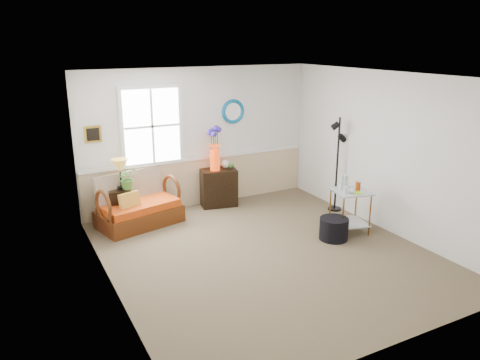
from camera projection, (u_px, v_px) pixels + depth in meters
name	position (u px, v px, depth m)	size (l,w,h in m)	color
floor	(266.00, 253.00, 6.99)	(4.50, 5.00, 0.01)	brown
ceiling	(269.00, 76.00, 6.24)	(4.50, 5.00, 0.01)	white
walls	(268.00, 170.00, 6.61)	(4.51, 5.01, 2.60)	silver
wainscot	(201.00, 182.00, 8.96)	(4.46, 0.02, 0.90)	#CBB186
chair_rail	(200.00, 158.00, 8.82)	(4.46, 0.04, 0.06)	white
window	(152.00, 126.00, 8.22)	(1.14, 0.06, 1.44)	white
picture	(93.00, 134.00, 7.79)	(0.28, 0.03, 0.28)	gold
mirror	(233.00, 111.00, 8.90)	(0.47, 0.47, 0.07)	#096CA1
loveseat	(139.00, 200.00, 7.95)	(1.36, 0.77, 0.89)	#4E2909
throw_pillow	(130.00, 203.00, 7.73)	(0.36, 0.09, 0.36)	#C77009
lamp_stand	(121.00, 207.00, 7.98)	(0.36, 0.36, 0.64)	black
table_lamp	(120.00, 174.00, 7.83)	(0.29, 0.29, 0.52)	#B5852D
potted_plant	(128.00, 181.00, 7.87)	(0.34, 0.37, 0.29)	#44792F
cabinet	(218.00, 187.00, 8.92)	(0.67, 0.43, 0.72)	black
flower_vase	(215.00, 149.00, 8.65)	(0.24, 0.24, 0.81)	red
side_table	(350.00, 211.00, 7.68)	(0.56, 0.56, 0.71)	#A26521
tabletop_items	(351.00, 183.00, 7.56)	(0.41, 0.41, 0.24)	silver
floor_lamp	(337.00, 165.00, 8.54)	(0.25, 0.25, 1.75)	black
ottoman	(334.00, 229.00, 7.44)	(0.46, 0.46, 0.35)	black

